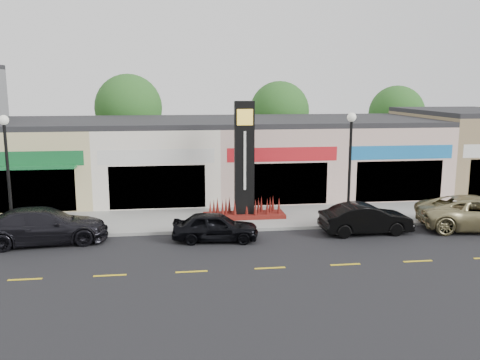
{
  "coord_description": "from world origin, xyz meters",
  "views": [
    {
      "loc": [
        -0.54,
        -21.22,
        6.87
      ],
      "look_at": [
        2.75,
        4.0,
        2.16
      ],
      "focal_mm": 38.0,
      "sensor_mm": 36.0,
      "label": 1
    }
  ],
  "objects_px": {
    "lamp_west_near": "(7,163)",
    "car_dark_sedan": "(44,226)",
    "lamp_east_near": "(350,157)",
    "car_black_conv": "(366,219)",
    "pylon_sign": "(244,177)",
    "car_gold_suv": "(480,213)",
    "car_black_sedan": "(215,227)"
  },
  "relations": [
    {
      "from": "lamp_west_near",
      "to": "car_dark_sedan",
      "type": "distance_m",
      "value": 3.33
    },
    {
      "from": "lamp_east_near",
      "to": "car_black_conv",
      "type": "distance_m",
      "value": 3.15
    },
    {
      "from": "lamp_east_near",
      "to": "pylon_sign",
      "type": "relative_size",
      "value": 0.91
    },
    {
      "from": "lamp_west_near",
      "to": "lamp_east_near",
      "type": "xyz_separation_m",
      "value": [
        16.0,
        0.0,
        0.0
      ]
    },
    {
      "from": "car_dark_sedan",
      "to": "car_black_conv",
      "type": "xyz_separation_m",
      "value": [
        14.7,
        -0.41,
        -0.09
      ]
    },
    {
      "from": "lamp_west_near",
      "to": "lamp_east_near",
      "type": "relative_size",
      "value": 1.0
    },
    {
      "from": "car_black_conv",
      "to": "lamp_east_near",
      "type": "bearing_deg",
      "value": 12.25
    },
    {
      "from": "lamp_east_near",
      "to": "car_gold_suv",
      "type": "relative_size",
      "value": 0.94
    },
    {
      "from": "pylon_sign",
      "to": "lamp_west_near",
      "type": "bearing_deg",
      "value": -171.23
    },
    {
      "from": "car_gold_suv",
      "to": "lamp_east_near",
      "type": "bearing_deg",
      "value": 86.04
    },
    {
      "from": "lamp_west_near",
      "to": "car_black_sedan",
      "type": "xyz_separation_m",
      "value": [
        9.22,
        -1.7,
        -2.82
      ]
    },
    {
      "from": "pylon_sign",
      "to": "car_dark_sedan",
      "type": "relative_size",
      "value": 1.1
    },
    {
      "from": "car_black_sedan",
      "to": "car_gold_suv",
      "type": "xyz_separation_m",
      "value": [
        12.88,
        0.19,
        0.15
      ]
    },
    {
      "from": "car_gold_suv",
      "to": "car_black_sedan",
      "type": "bearing_deg",
      "value": 100.78
    },
    {
      "from": "car_black_sedan",
      "to": "lamp_east_near",
      "type": "bearing_deg",
      "value": -70.03
    },
    {
      "from": "pylon_sign",
      "to": "car_black_conv",
      "type": "bearing_deg",
      "value": -30.56
    },
    {
      "from": "car_dark_sedan",
      "to": "car_black_sedan",
      "type": "bearing_deg",
      "value": -101.17
    },
    {
      "from": "lamp_west_near",
      "to": "lamp_east_near",
      "type": "bearing_deg",
      "value": 0.0
    },
    {
      "from": "car_dark_sedan",
      "to": "car_gold_suv",
      "type": "xyz_separation_m",
      "value": [
        20.44,
        -0.45,
        0.02
      ]
    },
    {
      "from": "lamp_west_near",
      "to": "car_gold_suv",
      "type": "distance_m",
      "value": 22.31
    },
    {
      "from": "pylon_sign",
      "to": "car_dark_sedan",
      "type": "height_order",
      "value": "pylon_sign"
    },
    {
      "from": "lamp_east_near",
      "to": "car_black_conv",
      "type": "relative_size",
      "value": 1.27
    },
    {
      "from": "lamp_east_near",
      "to": "car_gold_suv",
      "type": "bearing_deg",
      "value": -13.91
    },
    {
      "from": "lamp_west_near",
      "to": "car_dark_sedan",
      "type": "bearing_deg",
      "value": -32.54
    },
    {
      "from": "lamp_east_near",
      "to": "pylon_sign",
      "type": "bearing_deg",
      "value": 161.25
    },
    {
      "from": "car_black_sedan",
      "to": "pylon_sign",
      "type": "bearing_deg",
      "value": -21.8
    },
    {
      "from": "pylon_sign",
      "to": "car_black_conv",
      "type": "relative_size",
      "value": 1.4
    },
    {
      "from": "lamp_east_near",
      "to": "car_black_sedan",
      "type": "relative_size",
      "value": 1.42
    },
    {
      "from": "car_black_conv",
      "to": "car_gold_suv",
      "type": "bearing_deg",
      "value": -92.02
    },
    {
      "from": "car_dark_sedan",
      "to": "pylon_sign",
      "type": "bearing_deg",
      "value": -79.9
    },
    {
      "from": "car_black_sedan",
      "to": "car_black_conv",
      "type": "bearing_deg",
      "value": -82.24
    },
    {
      "from": "lamp_west_near",
      "to": "car_black_conv",
      "type": "distance_m",
      "value": 16.66
    }
  ]
}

